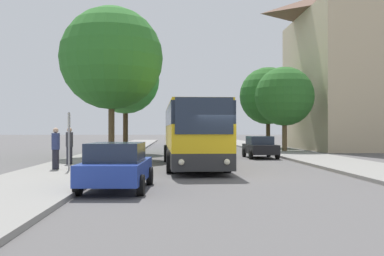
{
  "coord_description": "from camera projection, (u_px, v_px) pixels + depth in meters",
  "views": [
    {
      "loc": [
        -2.18,
        -18.39,
        1.92
      ],
      "look_at": [
        -1.06,
        9.08,
        2.02
      ],
      "focal_mm": 42.0,
      "sensor_mm": 36.0,
      "label": 1
    }
  ],
  "objects": [
    {
      "name": "bus_middle",
      "position": [
        185.0,
        131.0,
        40.08
      ],
      "size": [
        3.08,
        11.9,
        3.4
      ],
      "rotation": [
        0.0,
        0.0,
        -0.03
      ],
      "color": "silver",
      "rests_on": "ground_plane"
    },
    {
      "name": "bus_front",
      "position": [
        192.0,
        133.0,
        23.4
      ],
      "size": [
        3.15,
        12.04,
        3.21
      ],
      "rotation": [
        0.0,
        0.0,
        0.04
      ],
      "color": "#2D2D2D",
      "rests_on": "ground_plane"
    },
    {
      "name": "ground_plane",
      "position": [
        227.0,
        176.0,
        18.46
      ],
      "size": [
        300.0,
        300.0,
        0.0
      ],
      "primitive_type": "plane",
      "color": "#565454",
      "rests_on": "ground"
    },
    {
      "name": "pedestrian_waiting_near",
      "position": [
        69.0,
        146.0,
        22.89
      ],
      "size": [
        0.36,
        0.36,
        1.88
      ],
      "rotation": [
        0.0,
        0.0,
        3.92
      ],
      "color": "#23232D",
      "rests_on": "sidewalk_left"
    },
    {
      "name": "pedestrian_waiting_far",
      "position": [
        56.0,
        148.0,
        19.99
      ],
      "size": [
        0.36,
        0.36,
        1.86
      ],
      "rotation": [
        0.0,
        0.0,
        2.25
      ],
      "color": "#23232D",
      "rests_on": "sidewalk_left"
    },
    {
      "name": "tree_right_mid",
      "position": [
        268.0,
        96.0,
        44.17
      ],
      "size": [
        5.63,
        5.63,
        7.92
      ],
      "color": "#47331E",
      "rests_on": "sidewalk_right"
    },
    {
      "name": "tree_left_near",
      "position": [
        111.0,
        58.0,
        29.49
      ],
      "size": [
        6.75,
        6.75,
        9.85
      ],
      "color": "brown",
      "rests_on": "sidewalk_left"
    },
    {
      "name": "parked_car_left_curb",
      "position": [
        117.0,
        166.0,
        14.25
      ],
      "size": [
        2.17,
        4.24,
        1.51
      ],
      "rotation": [
        0.0,
        0.0,
        -0.05
      ],
      "color": "#233D9E",
      "rests_on": "ground_plane"
    },
    {
      "name": "bus_stop_sign",
      "position": [
        69.0,
        134.0,
        19.37
      ],
      "size": [
        0.08,
        0.45,
        2.52
      ],
      "color": "gray",
      "rests_on": "sidewalk_left"
    },
    {
      "name": "tree_right_near",
      "position": [
        284.0,
        96.0,
        37.17
      ],
      "size": [
        4.89,
        4.89,
        6.98
      ],
      "color": "brown",
      "rests_on": "sidewalk_right"
    },
    {
      "name": "sidewalk_left",
      "position": [
        55.0,
        175.0,
        18.17
      ],
      "size": [
        4.0,
        120.0,
        0.15
      ],
      "primitive_type": "cube",
      "color": "gray",
      "rests_on": "ground_plane"
    },
    {
      "name": "parked_car_right_near",
      "position": [
        260.0,
        147.0,
        30.36
      ],
      "size": [
        1.99,
        4.11,
        1.47
      ],
      "rotation": [
        0.0,
        0.0,
        3.16
      ],
      "color": "black",
      "rests_on": "ground_plane"
    },
    {
      "name": "tree_left_far",
      "position": [
        126.0,
        80.0,
        35.96
      ],
      "size": [
        5.41,
        5.41,
        8.46
      ],
      "color": "#47331E",
      "rests_on": "sidewalk_left"
    },
    {
      "name": "bus_rear",
      "position": [
        180.0,
        130.0,
        54.0
      ],
      "size": [
        3.0,
        11.77,
        3.43
      ],
      "rotation": [
        0.0,
        0.0,
        0.02
      ],
      "color": "silver",
      "rests_on": "ground_plane"
    }
  ]
}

